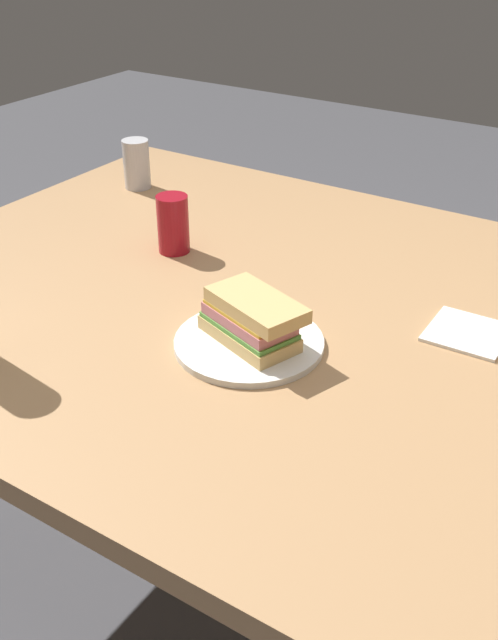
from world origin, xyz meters
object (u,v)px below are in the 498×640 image
at_px(paper_plate, 249,343).
at_px(soda_can_silver, 137,164).
at_px(sandwich, 251,319).
at_px(soda_can_red, 173,224).
at_px(dining_table, 328,353).

distance_m(paper_plate, soda_can_silver, 0.80).
height_order(sandwich, soda_can_red, soda_can_red).
relative_size(sandwich, soda_can_red, 1.67).
relative_size(dining_table, soda_can_red, 14.87).
bearing_deg(paper_plate, sandwich, 7.41).
bearing_deg(soda_can_silver, paper_plate, -36.56).
bearing_deg(dining_table, soda_can_silver, 155.58).
relative_size(paper_plate, soda_can_red, 2.07).
xyz_separation_m(dining_table, sandwich, (-0.07, -0.15, 0.12)).
xyz_separation_m(paper_plate, soda_can_silver, (-0.64, 0.48, 0.05)).
bearing_deg(soda_can_red, sandwich, -33.86).
xyz_separation_m(dining_table, paper_plate, (-0.07, -0.15, 0.08)).
distance_m(dining_table, soda_can_silver, 0.80).
bearing_deg(sandwich, paper_plate, -172.59).
distance_m(sandwich, soda_can_red, 0.41).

